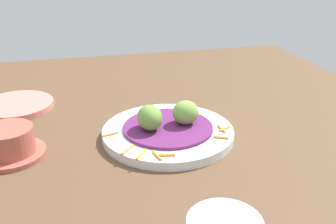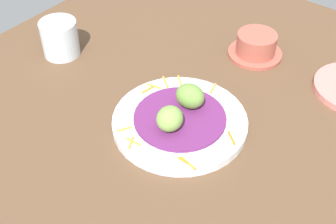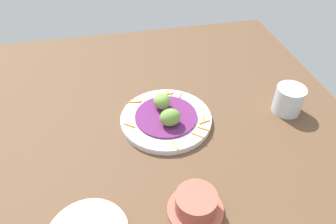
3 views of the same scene
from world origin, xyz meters
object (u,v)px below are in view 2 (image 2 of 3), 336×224
terracotta_bowl (256,46)px  water_glass (60,38)px  guac_scoop_center (170,119)px  guac_scoop_left (190,96)px  main_plate (180,122)px

terracotta_bowl → water_glass: water_glass is taller
guac_scoop_center → guac_scoop_left: bearing=6.2°
main_plate → terracotta_bowl: bearing=0.9°
main_plate → terracotta_bowl: terracotta_bowl is taller
terracotta_bowl → water_glass: (-24.99, 33.13, 1.51)cm
guac_scoop_left → water_glass: 33.18cm
guac_scoop_center → terracotta_bowl: 30.94cm
guac_scoop_left → terracotta_bowl: 24.09cm
guac_scoop_left → water_glass: water_glass is taller
main_plate → terracotta_bowl: (27.43, 0.41, 1.50)cm
terracotta_bowl → water_glass: size_ratio=1.48×
water_glass → guac_scoop_center: bearing=-99.8°
guac_scoop_left → terracotta_bowl: bearing=0.1°
guac_scoop_left → guac_scoop_center: same height
guac_scoop_left → terracotta_bowl: (24.00, 0.03, -2.15)cm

